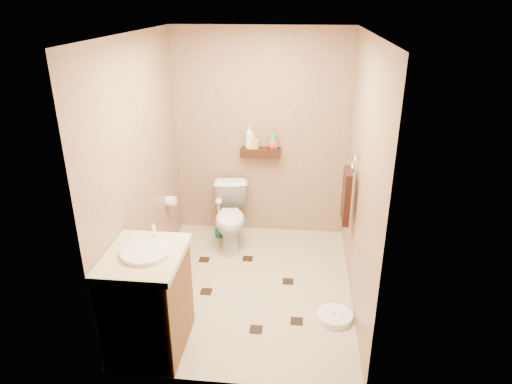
# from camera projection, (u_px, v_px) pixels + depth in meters

# --- Properties ---
(ground) EXTENTS (2.50, 2.50, 0.00)m
(ground) POSITION_uv_depth(u_px,v_px,m) (249.00, 286.00, 4.57)
(ground) COLOR tan
(ground) RESTS_ON ground
(wall_back) EXTENTS (2.00, 0.04, 2.40)m
(wall_back) POSITION_uv_depth(u_px,v_px,m) (261.00, 136.00, 5.23)
(wall_back) COLOR #A2805C
(wall_back) RESTS_ON ground
(wall_front) EXTENTS (2.00, 0.04, 2.40)m
(wall_front) POSITION_uv_depth(u_px,v_px,m) (226.00, 243.00, 2.95)
(wall_front) COLOR #A2805C
(wall_front) RESTS_ON ground
(wall_left) EXTENTS (0.04, 2.50, 2.40)m
(wall_left) POSITION_uv_depth(u_px,v_px,m) (140.00, 170.00, 4.19)
(wall_left) COLOR #A2805C
(wall_left) RESTS_ON ground
(wall_right) EXTENTS (0.04, 2.50, 2.40)m
(wall_right) POSITION_uv_depth(u_px,v_px,m) (361.00, 179.00, 4.00)
(wall_right) COLOR #A2805C
(wall_right) RESTS_ON ground
(ceiling) EXTENTS (2.00, 2.50, 0.02)m
(ceiling) POSITION_uv_depth(u_px,v_px,m) (247.00, 33.00, 3.62)
(ceiling) COLOR white
(ceiling) RESTS_ON wall_back
(wall_shelf) EXTENTS (0.46, 0.14, 0.10)m
(wall_shelf) POSITION_uv_depth(u_px,v_px,m) (260.00, 153.00, 5.23)
(wall_shelf) COLOR #3D1E10
(wall_shelf) RESTS_ON wall_back
(floor_accents) EXTENTS (1.14, 1.26, 0.01)m
(floor_accents) POSITION_uv_depth(u_px,v_px,m) (248.00, 288.00, 4.54)
(floor_accents) COLOR black
(floor_accents) RESTS_ON ground
(toilet) EXTENTS (0.48, 0.73, 0.70)m
(toilet) POSITION_uv_depth(u_px,v_px,m) (231.00, 217.00, 5.22)
(toilet) COLOR white
(toilet) RESTS_ON ground
(vanity) EXTENTS (0.59, 0.72, 1.01)m
(vanity) POSITION_uv_depth(u_px,v_px,m) (148.00, 300.00, 3.62)
(vanity) COLOR brown
(vanity) RESTS_ON ground
(bathroom_scale) EXTENTS (0.40, 0.40, 0.06)m
(bathroom_scale) POSITION_uv_depth(u_px,v_px,m) (334.00, 316.00, 4.09)
(bathroom_scale) COLOR white
(bathroom_scale) RESTS_ON ground
(toilet_brush) EXTENTS (0.12, 0.12, 0.50)m
(toilet_brush) POSITION_uv_depth(u_px,v_px,m) (219.00, 223.00, 5.45)
(toilet_brush) COLOR #186055
(toilet_brush) RESTS_ON ground
(towel_ring) EXTENTS (0.12, 0.30, 0.76)m
(towel_ring) POSITION_uv_depth(u_px,v_px,m) (347.00, 194.00, 4.34)
(towel_ring) COLOR silver
(towel_ring) RESTS_ON wall_right
(toilet_paper) EXTENTS (0.12, 0.11, 0.12)m
(toilet_paper) POSITION_uv_depth(u_px,v_px,m) (171.00, 201.00, 5.01)
(toilet_paper) COLOR white
(toilet_paper) RESTS_ON wall_left
(bottle_a) EXTENTS (0.15, 0.15, 0.27)m
(bottle_a) POSITION_uv_depth(u_px,v_px,m) (250.00, 137.00, 5.17)
(bottle_a) COLOR white
(bottle_a) RESTS_ON wall_shelf
(bottle_b) EXTENTS (0.10, 0.10, 0.17)m
(bottle_b) POSITION_uv_depth(u_px,v_px,m) (254.00, 141.00, 5.19)
(bottle_b) COLOR gold
(bottle_b) RESTS_ON wall_shelf
(bottle_c) EXTENTS (0.17, 0.17, 0.16)m
(bottle_c) POSITION_uv_depth(u_px,v_px,m) (273.00, 142.00, 5.17)
(bottle_c) COLOR red
(bottle_c) RESTS_ON wall_shelf
(bottle_d) EXTENTS (0.13, 0.13, 0.23)m
(bottle_d) POSITION_uv_depth(u_px,v_px,m) (273.00, 139.00, 5.15)
(bottle_d) COLOR green
(bottle_d) RESTS_ON wall_shelf
(bottle_e) EXTENTS (0.08, 0.08, 0.15)m
(bottle_e) POSITION_uv_depth(u_px,v_px,m) (273.00, 143.00, 5.17)
(bottle_e) COLOR #FA7D53
(bottle_e) RESTS_ON wall_shelf
(bottle_f) EXTENTS (0.14, 0.14, 0.13)m
(bottle_f) POSITION_uv_depth(u_px,v_px,m) (274.00, 143.00, 5.17)
(bottle_f) COLOR #4264A6
(bottle_f) RESTS_ON wall_shelf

